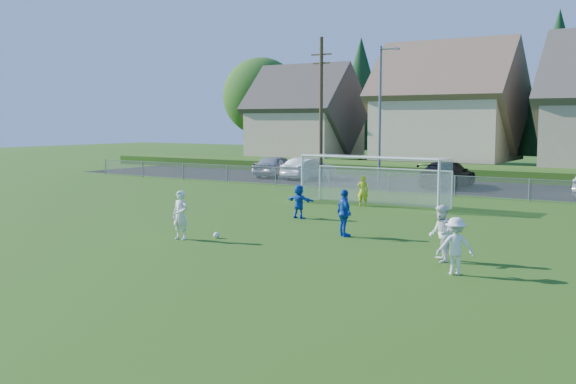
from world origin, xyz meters
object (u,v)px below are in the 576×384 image
at_px(car_d, 447,174).
at_px(goalkeeper, 363,191).
at_px(player_blue_b, 299,202).
at_px(car_b, 308,169).
at_px(player_white_b, 441,233).
at_px(player_blue_a, 344,213).
at_px(car_a, 276,166).
at_px(player_white_c, 455,246).
at_px(player_white_a, 180,215).
at_px(soccer_ball, 216,235).
at_px(soccer_goal, 376,173).

bearing_deg(car_d, goalkeeper, 88.00).
distance_m(player_blue_b, car_b, 19.63).
xyz_separation_m(player_white_b, car_d, (-7.63, 22.02, -0.04)).
bearing_deg(car_d, car_b, -2.45).
xyz_separation_m(player_blue_a, car_a, (-16.59, 20.32, -0.04)).
bearing_deg(player_white_b, car_d, 169.98).
height_order(player_white_c, car_d, car_d).
distance_m(player_blue_a, car_d, 19.95).
relative_size(player_white_a, car_a, 0.36).
height_order(player_white_c, player_blue_a, player_blue_a).
bearing_deg(player_blue_a, goalkeeper, -30.46).
bearing_deg(soccer_ball, goalkeeper, 88.23).
height_order(car_a, soccer_goal, soccer_goal).
bearing_deg(car_a, player_blue_a, 124.09).
distance_m(soccer_ball, player_white_c, 9.22).
distance_m(soccer_ball, player_white_a, 1.49).
height_order(car_a, car_d, car_a).
bearing_deg(player_white_b, soccer_ball, -115.76).
relative_size(car_a, soccer_goal, 0.65).
bearing_deg(car_b, player_white_a, 115.78).
distance_m(player_white_a, player_white_b, 9.21).
height_order(soccer_ball, car_b, car_b).
height_order(player_blue_a, car_a, player_blue_a).
bearing_deg(soccer_ball, car_b, 113.48).
distance_m(soccer_ball, player_blue_a, 4.71).
height_order(player_blue_b, car_b, car_b).
bearing_deg(player_white_c, player_blue_a, -62.19).
xyz_separation_m(player_white_c, soccer_goal, (-8.37, 12.54, 0.83)).
relative_size(player_white_c, goalkeeper, 1.05).
bearing_deg(player_white_c, player_white_b, -84.27).
height_order(goalkeeper, car_a, car_a).
height_order(car_d, soccer_goal, soccer_goal).
distance_m(player_white_b, goalkeeper, 13.18).
distance_m(player_white_c, car_b, 30.44).
relative_size(soccer_ball, player_blue_a, 0.13).
bearing_deg(player_blue_b, player_white_a, 89.34).
relative_size(player_white_a, soccer_goal, 0.24).
bearing_deg(player_blue_a, player_blue_b, -0.86).
distance_m(soccer_ball, car_b, 24.87).
height_order(player_blue_b, soccer_goal, soccer_goal).
xyz_separation_m(goalkeeper, car_b, (-10.25, 11.75, 0.00)).
xyz_separation_m(soccer_ball, car_b, (-9.91, 22.81, 0.65)).
relative_size(car_b, car_d, 0.82).
distance_m(player_blue_b, soccer_goal, 5.94).
bearing_deg(car_b, soccer_ball, 118.44).
relative_size(car_d, soccer_goal, 0.76).
bearing_deg(player_white_b, soccer_goal, -175.36).
distance_m(player_white_c, car_d, 24.95).
relative_size(player_white_a, goalkeeper, 1.16).
relative_size(player_blue_a, car_d, 0.31).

